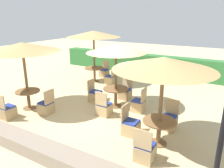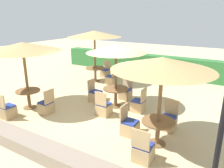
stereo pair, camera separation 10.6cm
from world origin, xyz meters
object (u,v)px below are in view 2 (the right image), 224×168
(patio_chair_center_east, at_px, (138,105))
(patio_chair_front_left_east, at_px, (46,106))
(parasol_front_right, at_px, (162,64))
(round_table_front_right, at_px, (158,127))
(patio_chair_center_south, at_px, (104,108))
(patio_chair_front_right_north, at_px, (168,121))
(round_table_back_left, at_px, (95,71))
(round_table_front_left, at_px, (28,95))
(parasol_center, at_px, (116,49))
(patio_chair_center_north, at_px, (126,93))
(patio_chair_front_left_south, at_px, (7,111))
(patio_chair_back_left_north, at_px, (105,72))
(parasol_front_left, at_px, (23,47))
(patio_chair_back_left_east, at_px, (111,79))
(patio_chair_front_right_south, at_px, (143,151))
(parasol_back_left, at_px, (94,34))
(patio_chair_front_right_west, at_px, (129,127))
(patio_chair_center_west, at_px, (95,95))
(round_table_center, at_px, (116,93))

(patio_chair_center_east, bearing_deg, patio_chair_front_left_east, 123.34)
(parasol_front_right, bearing_deg, round_table_front_right, 90.00)
(patio_chair_center_south, bearing_deg, parasol_front_right, -19.03)
(patio_chair_front_right_north, bearing_deg, parasol_front_right, 89.09)
(round_table_back_left, bearing_deg, round_table_front_left, -91.66)
(parasol_front_right, bearing_deg, parasol_center, 143.74)
(patio_chair_center_north, relative_size, patio_chair_center_south, 1.00)
(patio_chair_front_left_east, bearing_deg, patio_chair_front_left_south, 137.27)
(patio_chair_back_left_north, height_order, parasol_front_left, parasol_front_left)
(patio_chair_back_left_east, distance_m, parasol_front_left, 4.88)
(round_table_front_right, bearing_deg, patio_chair_front_right_south, -93.30)
(patio_chair_back_left_north, bearing_deg, round_table_front_left, 88.87)
(parasol_back_left, height_order, parasol_front_left, parasol_back_left)
(patio_chair_front_right_north, distance_m, patio_chair_front_right_south, 1.87)
(parasol_front_right, relative_size, patio_chair_front_right_west, 2.82)
(patio_chair_front_right_west, bearing_deg, patio_chair_back_left_east, -142.83)
(parasol_back_left, bearing_deg, patio_chair_center_north, -29.98)
(parasol_front_left, distance_m, patio_chair_center_south, 3.64)
(parasol_front_right, relative_size, parasol_center, 1.07)
(patio_chair_front_left_south, bearing_deg, patio_chair_front_right_west, 15.65)
(parasol_front_left, relative_size, round_table_front_right, 2.98)
(parasol_front_right, height_order, patio_chair_front_right_north, parasol_front_right)
(round_table_back_left, relative_size, parasol_center, 0.43)
(round_table_back_left, height_order, round_table_front_left, round_table_back_left)
(round_table_back_left, bearing_deg, parasol_front_left, -91.66)
(parasol_center, distance_m, patio_chair_center_east, 2.23)
(patio_chair_front_left_east, relative_size, patio_chair_center_north, 1.00)
(parasol_front_right, relative_size, round_table_front_right, 2.87)
(patio_chair_front_left_south, xyz_separation_m, patio_chair_front_right_north, (5.09, 2.09, 0.00))
(patio_chair_back_left_north, bearing_deg, parasol_front_left, 88.87)
(patio_chair_back_left_north, height_order, patio_chair_front_left_east, same)
(patio_chair_center_north, height_order, patio_chair_center_west, same)
(round_table_front_right, height_order, patio_chair_center_south, patio_chair_center_south)
(round_table_back_left, height_order, patio_chair_back_left_east, patio_chair_back_left_east)
(round_table_back_left, xyz_separation_m, patio_chair_front_right_west, (4.09, -4.08, -0.33))
(parasol_center, bearing_deg, patio_chair_front_left_south, -134.52)
(round_table_back_left, relative_size, patio_chair_front_right_south, 1.12)
(patio_chair_front_left_east, distance_m, patio_chair_center_east, 3.39)
(patio_chair_front_right_north, distance_m, patio_chair_center_south, 2.31)
(round_table_center, relative_size, patio_chair_center_east, 1.05)
(parasol_center, bearing_deg, patio_chair_center_west, 177.53)
(parasol_back_left, height_order, round_table_back_left, parasol_back_left)
(round_table_center, distance_m, patio_chair_center_east, 1.01)
(parasol_front_right, bearing_deg, patio_chair_front_left_east, -178.01)
(patio_chair_front_right_south, bearing_deg, patio_chair_center_east, 116.41)
(patio_chair_front_right_north, distance_m, round_table_center, 2.45)
(patio_chair_front_right_west, distance_m, round_table_center, 2.19)
(patio_chair_back_left_east, distance_m, patio_chair_back_left_north, 1.48)
(patio_chair_back_left_north, distance_m, parasol_center, 4.84)
(patio_chair_center_west, bearing_deg, patio_chair_center_east, 89.40)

